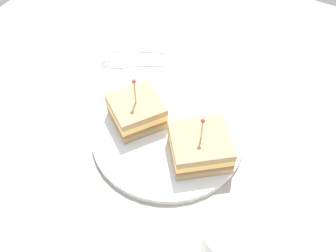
{
  "coord_description": "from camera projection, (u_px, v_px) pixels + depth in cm",
  "views": [
    {
      "loc": [
        -35.19,
        -19.5,
        51.94
      ],
      "look_at": [
        0.0,
        0.0,
        3.15
      ],
      "focal_mm": 39.78,
      "sensor_mm": 36.0,
      "label": 1
    }
  ],
  "objects": [
    {
      "name": "ground_plane",
      "position": [
        168.0,
        141.0,
        0.66
      ],
      "size": [
        111.72,
        111.72,
        2.0
      ],
      "primitive_type": "cube",
      "color": "#9E9384"
    },
    {
      "name": "drink_glass",
      "position": [
        228.0,
        247.0,
        0.49
      ],
      "size": [
        7.4,
        7.4,
        9.09
      ],
      "color": "#B74C33",
      "rests_on": "ground_plane"
    },
    {
      "name": "sandwich_half_front",
      "position": [
        138.0,
        110.0,
        0.65
      ],
      "size": [
        11.56,
        11.51,
        9.9
      ],
      "color": "tan",
      "rests_on": "plate"
    },
    {
      "name": "fork",
      "position": [
        124.0,
        64.0,
        0.78
      ],
      "size": [
        7.08,
        12.43,
        0.35
      ],
      "color": "silver",
      "rests_on": "ground_plane"
    },
    {
      "name": "sandwich_half_back",
      "position": [
        200.0,
        147.0,
        0.6
      ],
      "size": [
        12.58,
        12.68,
        9.21
      ],
      "color": "tan",
      "rests_on": "plate"
    },
    {
      "name": "plate",
      "position": [
        168.0,
        135.0,
        0.65
      ],
      "size": [
        26.41,
        26.41,
        1.15
      ],
      "primitive_type": "cylinder",
      "color": "white",
      "rests_on": "ground_plane"
    },
    {
      "name": "knife",
      "position": [
        131.0,
        50.0,
        0.81
      ],
      "size": [
        6.33,
        12.16,
        0.35
      ],
      "color": "silver",
      "rests_on": "ground_plane"
    }
  ]
}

